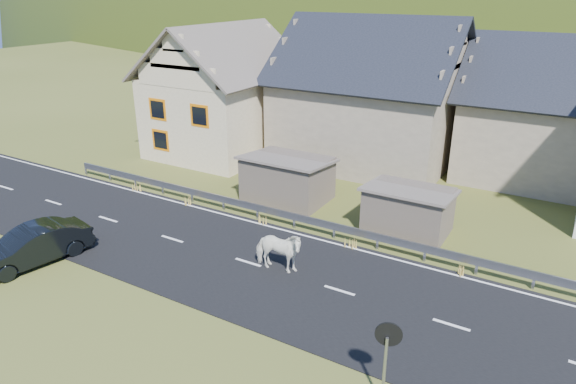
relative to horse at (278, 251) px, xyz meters
The scene contains 14 objects.
ground 1.64m from the horse, behind, with size 160.00×160.00×0.00m, color #424719.
road 1.63m from the horse, behind, with size 60.00×7.00×0.04m, color black.
lane_markings 1.61m from the horse, behind, with size 60.00×6.60×0.01m, color silver.
guardrail 3.88m from the horse, 110.64° to the left, with size 28.10×0.09×0.75m.
shed_left 7.27m from the horse, 117.58° to the left, with size 4.30×3.30×2.40m, color #6C5D51.
shed_right 6.72m from the horse, 62.16° to the left, with size 3.80×2.90×2.20m, color #6C5D51.
house_cream 16.84m from the horse, 133.60° to the left, with size 7.80×9.80×8.30m.
house_stone_a 15.58m from the horse, 98.99° to the left, with size 10.80×9.80×8.90m.
house_stone_b 18.88m from the horse, 65.73° to the left, with size 9.80×8.80×8.10m.
mountain 181.18m from the horse, 88.84° to the left, with size 440.00×280.00×260.00m, color #273A10.
conifer_patch 123.65m from the horse, 117.14° to the left, with size 76.00×50.00×28.00m, color black.
horse is the anchor object (origin of this frame).
car 9.75m from the horse, 153.63° to the right, with size 1.57×4.50×1.48m, color black.
traffic_mirror 7.35m from the horse, 36.17° to the right, with size 0.68×0.28×2.52m.
Camera 1 is at (10.42, -14.60, 10.28)m, focal length 32.00 mm.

